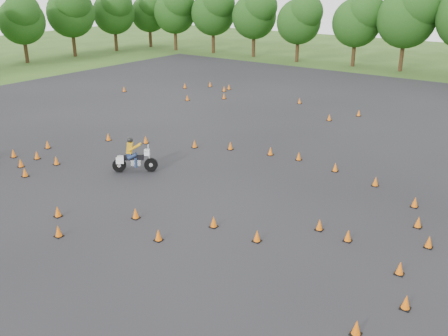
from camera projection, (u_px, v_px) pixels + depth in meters
ground at (166, 224)px, 20.16m from camera, size 140.00×140.00×0.00m
asphalt_pad at (248, 179)px, 24.71m from camera, size 62.00×62.00×0.00m
traffic_cones at (241, 177)px, 24.35m from camera, size 36.57×32.66×0.45m
rider_yellow at (134, 155)px, 25.28m from camera, size 2.24×1.99×1.78m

